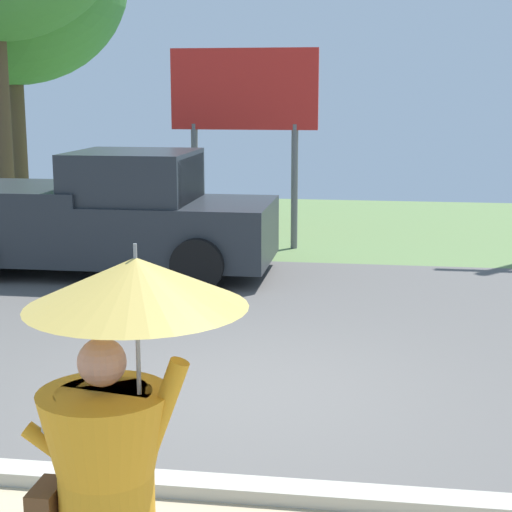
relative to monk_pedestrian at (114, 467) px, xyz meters
name	(u,v)px	position (x,y,z in m)	size (l,w,h in m)	color
ground_plane	(276,314)	(-0.10, 6.82, -1.14)	(40.00, 22.00, 0.20)	#565451
monk_pedestrian	(114,467)	(0.00, 0.00, 0.00)	(1.06, 0.98, 2.13)	orange
pickup_truck	(105,217)	(-2.99, 8.68, -0.22)	(5.20, 2.28, 1.88)	#23282D
roadside_billboard	(244,104)	(-1.21, 11.10, 1.46)	(2.60, 0.12, 3.50)	slate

